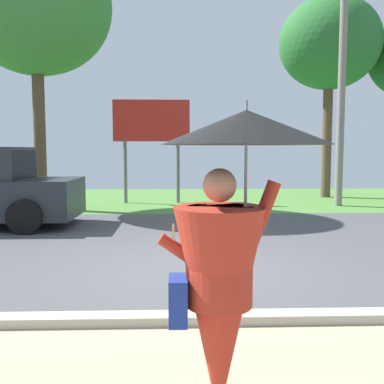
% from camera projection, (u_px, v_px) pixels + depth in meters
% --- Properties ---
extents(ground_plane, '(40.00, 22.00, 0.20)m').
position_uv_depth(ground_plane, '(188.00, 236.00, 9.61)').
color(ground_plane, '#4C4C4F').
extents(monk_pedestrian, '(1.12, 1.09, 2.13)m').
position_uv_depth(monk_pedestrian, '(226.00, 254.00, 2.90)').
color(monk_pedestrian, '#B22D1E').
rests_on(monk_pedestrian, ground_plane).
extents(utility_pole, '(1.80, 0.24, 7.51)m').
position_uv_depth(utility_pole, '(342.00, 83.00, 14.11)').
color(utility_pole, gray).
rests_on(utility_pole, ground_plane).
extents(roadside_billboard, '(2.60, 0.12, 3.50)m').
position_uv_depth(roadside_billboard, '(151.00, 128.00, 15.08)').
color(roadside_billboard, slate).
rests_on(roadside_billboard, ground_plane).
extents(tree_center_back, '(4.48, 4.48, 8.11)m').
position_uv_depth(tree_center_back, '(36.00, 6.00, 13.11)').
color(tree_center_back, brown).
rests_on(tree_center_back, ground_plane).
extents(tree_right_mid, '(3.76, 3.76, 7.50)m').
position_uv_depth(tree_right_mid, '(330.00, 44.00, 16.63)').
color(tree_right_mid, brown).
rests_on(tree_right_mid, ground_plane).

